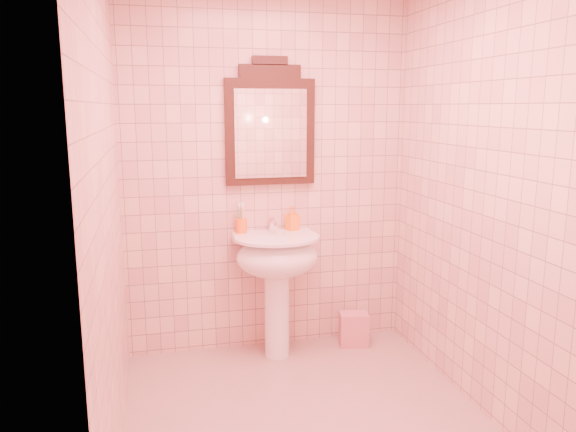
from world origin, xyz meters
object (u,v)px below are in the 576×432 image
object	(u,v)px
pedestal_sink	(277,265)
mirror	(270,126)
toothbrush_cup	(241,225)
towel	(354,329)
soap_dispenser	(292,218)

from	to	relation	value
pedestal_sink	mirror	xyz separation A→B (m)	(-0.00, 0.20, 0.93)
toothbrush_cup	towel	bearing A→B (deg)	-8.38
pedestal_sink	soap_dispenser	size ratio (longest dim) A/B	5.04
towel	soap_dispenser	bearing A→B (deg)	164.61
soap_dispenser	towel	xyz separation A→B (m)	(0.43, -0.12, -0.82)
pedestal_sink	mirror	world-z (taller)	mirror
soap_dispenser	pedestal_sink	bearing A→B (deg)	-152.96
mirror	toothbrush_cup	bearing A→B (deg)	-169.56
pedestal_sink	mirror	bearing A→B (deg)	90.00
toothbrush_cup	soap_dispenser	xyz separation A→B (m)	(0.37, 0.00, 0.03)
toothbrush_cup	towel	world-z (taller)	toothbrush_cup
soap_dispenser	mirror	bearing A→B (deg)	144.55
toothbrush_cup	soap_dispenser	size ratio (longest dim) A/B	1.09
mirror	soap_dispenser	world-z (taller)	mirror
mirror	towel	distance (m)	1.59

